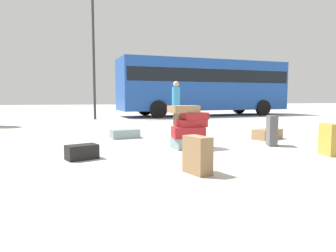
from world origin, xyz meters
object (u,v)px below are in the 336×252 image
(suitcase_tower, at_px, (189,129))
(suitcase_black_white_trunk, at_px, (82,152))
(suitcase_brown_foreground_far, at_px, (267,134))
(lamp_post, at_px, (93,28))
(suitcase_charcoal_upright_blue, at_px, (272,131))
(parked_bus, at_px, (204,84))
(suitcase_tan_behind_tower, at_px, (329,140))
(suitcase_slate_left_side, at_px, (125,134))
(suitcase_brown_foreground_near, at_px, (197,155))
(person_bearded_onlooker, at_px, (176,99))

(suitcase_tower, bearing_deg, suitcase_black_white_trunk, -164.19)
(suitcase_brown_foreground_far, relative_size, lamp_post, 0.12)
(suitcase_charcoal_upright_blue, xyz_separation_m, suitcase_brown_foreground_far, (0.50, 0.96, -0.20))
(suitcase_black_white_trunk, xyz_separation_m, parked_bus, (6.69, 11.51, 1.71))
(suitcase_tower, xyz_separation_m, suitcase_brown_foreground_far, (2.39, 0.85, -0.28))
(suitcase_brown_foreground_far, bearing_deg, suitcase_black_white_trunk, 174.95)
(suitcase_tan_behind_tower, distance_m, parked_bus, 12.58)
(suitcase_brown_foreground_far, relative_size, parked_bus, 0.08)
(suitcase_slate_left_side, relative_size, parked_bus, 0.07)
(suitcase_black_white_trunk, bearing_deg, suitcase_brown_foreground_near, -63.92)
(suitcase_slate_left_side, relative_size, lamp_post, 0.11)
(suitcase_black_white_trunk, distance_m, lamp_post, 10.75)
(person_bearded_onlooker, distance_m, parked_bus, 6.87)
(suitcase_brown_foreground_near, height_order, lamp_post, lamp_post)
(suitcase_charcoal_upright_blue, distance_m, suitcase_slate_left_side, 3.65)
(suitcase_black_white_trunk, bearing_deg, suitcase_slate_left_side, 46.58)
(suitcase_brown_foreground_near, xyz_separation_m, lamp_post, (-1.15, 11.32, 4.07))
(person_bearded_onlooker, bearing_deg, suitcase_charcoal_upright_blue, 0.19)
(suitcase_tower, height_order, suitcase_tan_behind_tower, suitcase_tower)
(suitcase_charcoal_upright_blue, distance_m, suitcase_tan_behind_tower, 1.32)
(suitcase_brown_foreground_far, bearing_deg, person_bearded_onlooker, 83.68)
(suitcase_tower, xyz_separation_m, person_bearded_onlooker, (1.15, 5.00, 0.58))
(suitcase_black_white_trunk, relative_size, suitcase_slate_left_side, 0.72)
(person_bearded_onlooker, bearing_deg, parked_bus, 142.15)
(suitcase_slate_left_side, height_order, lamp_post, lamp_post)
(suitcase_brown_foreground_near, bearing_deg, suitcase_black_white_trunk, 120.56)
(suitcase_tower, distance_m, suitcase_black_white_trunk, 2.24)
(suitcase_tower, relative_size, suitcase_brown_foreground_near, 1.70)
(suitcase_brown_foreground_near, relative_size, suitcase_slate_left_side, 0.73)
(suitcase_slate_left_side, height_order, person_bearded_onlooker, person_bearded_onlooker)
(suitcase_tower, xyz_separation_m, suitcase_slate_left_side, (-1.11, 1.98, -0.29))
(suitcase_tower, relative_size, person_bearded_onlooker, 0.54)
(suitcase_charcoal_upright_blue, distance_m, suitcase_black_white_trunk, 4.06)
(lamp_post, bearing_deg, suitcase_slate_left_side, -85.27)
(suitcase_brown_foreground_far, distance_m, suitcase_tan_behind_tower, 2.23)
(suitcase_charcoal_upright_blue, relative_size, suitcase_brown_foreground_far, 0.86)
(suitcase_tan_behind_tower, xyz_separation_m, parked_bus, (2.29, 12.27, 1.54))
(suitcase_brown_foreground_far, relative_size, suitcase_brown_foreground_near, 1.48)
(suitcase_black_white_trunk, relative_size, person_bearded_onlooker, 0.31)
(suitcase_brown_foreground_far, relative_size, suitcase_black_white_trunk, 1.50)
(suitcase_brown_foreground_far, xyz_separation_m, suitcase_brown_foreground_near, (-2.94, -2.90, 0.14))
(suitcase_brown_foreground_far, relative_size, suitcase_tan_behind_tower, 1.33)
(suitcase_brown_foreground_near, distance_m, parked_bus, 14.01)
(suitcase_brown_foreground_far, distance_m, suitcase_brown_foreground_near, 4.14)
(suitcase_charcoal_upright_blue, bearing_deg, suitcase_tower, -164.57)
(suitcase_tower, bearing_deg, person_bearded_onlooker, 77.02)
(suitcase_brown_foreground_far, xyz_separation_m, suitcase_tan_behind_tower, (-0.13, -2.22, 0.17))
(suitcase_tower, relative_size, suitcase_black_white_trunk, 1.73)
(suitcase_tower, distance_m, parked_bus, 11.90)
(person_bearded_onlooker, relative_size, parked_bus, 0.16)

